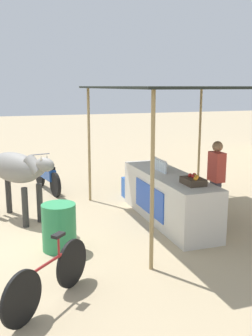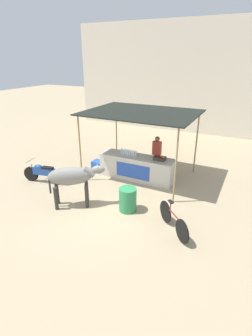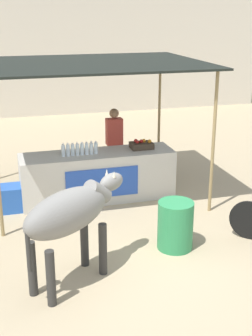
{
  "view_description": "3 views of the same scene",
  "coord_description": "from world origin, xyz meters",
  "px_view_note": "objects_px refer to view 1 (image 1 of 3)",
  "views": [
    {
      "loc": [
        6.88,
        -1.04,
        2.66
      ],
      "look_at": [
        -0.39,
        1.45,
        1.05
      ],
      "focal_mm": 42.0,
      "sensor_mm": 36.0,
      "label": 1
    },
    {
      "loc": [
        3.98,
        -6.61,
        4.6
      ],
      "look_at": [
        0.05,
        1.12,
        0.89
      ],
      "focal_mm": 28.0,
      "sensor_mm": 36.0,
      "label": 2
    },
    {
      "loc": [
        -1.82,
        -6.29,
        3.63
      ],
      "look_at": [
        0.23,
        0.97,
        1.03
      ],
      "focal_mm": 50.0,
      "sensor_mm": 36.0,
      "label": 3
    }
  ],
  "objects_px": {
    "motorcycle_parked": "(47,175)",
    "bicycle_leaning": "(49,278)",
    "fruit_crate": "(193,181)",
    "vendor_behind_counter": "(216,183)",
    "water_barrel": "(59,227)",
    "cooler_box": "(134,189)",
    "cow": "(17,170)",
    "stall_counter": "(168,197)"
  },
  "relations": [
    {
      "from": "motorcycle_parked",
      "to": "bicycle_leaning",
      "type": "bearing_deg",
      "value": -7.42
    },
    {
      "from": "fruit_crate",
      "to": "vendor_behind_counter",
      "type": "height_order",
      "value": "vendor_behind_counter"
    },
    {
      "from": "stall_counter",
      "to": "bicycle_leaning",
      "type": "distance_m",
      "value": 3.58
    },
    {
      "from": "cooler_box",
      "to": "cow",
      "type": "height_order",
      "value": "cow"
    },
    {
      "from": "fruit_crate",
      "to": "cow",
      "type": "xyz_separation_m",
      "value": [
        -1.9,
        -2.88,
        0.0
      ]
    },
    {
      "from": "fruit_crate",
      "to": "bicycle_leaning",
      "type": "bearing_deg",
      "value": -62.21
    },
    {
      "from": "stall_counter",
      "to": "water_barrel",
      "type": "relative_size",
      "value": 3.85
    },
    {
      "from": "motorcycle_parked",
      "to": "bicycle_leaning",
      "type": "relative_size",
      "value": 1.48
    },
    {
      "from": "cow",
      "to": "vendor_behind_counter",
      "type": "bearing_deg",
      "value": 66.95
    },
    {
      "from": "fruit_crate",
      "to": "bicycle_leaning",
      "type": "height_order",
      "value": "fruit_crate"
    },
    {
      "from": "stall_counter",
      "to": "vendor_behind_counter",
      "type": "distance_m",
      "value": 0.99
    },
    {
      "from": "water_barrel",
      "to": "motorcycle_parked",
      "type": "xyz_separation_m",
      "value": [
        -3.82,
        0.32,
        0.04
      ]
    },
    {
      "from": "fruit_crate",
      "to": "motorcycle_parked",
      "type": "relative_size",
      "value": 0.25
    },
    {
      "from": "fruit_crate",
      "to": "motorcycle_parked",
      "type": "height_order",
      "value": "fruit_crate"
    },
    {
      "from": "vendor_behind_counter",
      "to": "cooler_box",
      "type": "relative_size",
      "value": 2.75
    },
    {
      "from": "stall_counter",
      "to": "cow",
      "type": "height_order",
      "value": "cow"
    },
    {
      "from": "cooler_box",
      "to": "vendor_behind_counter",
      "type": "bearing_deg",
      "value": 20.7
    },
    {
      "from": "cooler_box",
      "to": "motorcycle_parked",
      "type": "height_order",
      "value": "motorcycle_parked"
    },
    {
      "from": "stall_counter",
      "to": "cooler_box",
      "type": "xyz_separation_m",
      "value": [
        -1.71,
        -0.1,
        -0.24
      ]
    },
    {
      "from": "cooler_box",
      "to": "bicycle_leaning",
      "type": "distance_m",
      "value": 4.83
    },
    {
      "from": "water_barrel",
      "to": "cooler_box",
      "type": "bearing_deg",
      "value": 138.05
    },
    {
      "from": "fruit_crate",
      "to": "water_barrel",
      "type": "bearing_deg",
      "value": -94.38
    },
    {
      "from": "vendor_behind_counter",
      "to": "cooler_box",
      "type": "height_order",
      "value": "vendor_behind_counter"
    },
    {
      "from": "fruit_crate",
      "to": "cow",
      "type": "relative_size",
      "value": 0.26
    },
    {
      "from": "motorcycle_parked",
      "to": "bicycle_leaning",
      "type": "distance_m",
      "value": 5.49
    },
    {
      "from": "vendor_behind_counter",
      "to": "motorcycle_parked",
      "type": "relative_size",
      "value": 0.93
    },
    {
      "from": "bicycle_leaning",
      "to": "cow",
      "type": "bearing_deg",
      "value": -177.65
    },
    {
      "from": "stall_counter",
      "to": "cow",
      "type": "bearing_deg",
      "value": -109.26
    },
    {
      "from": "water_barrel",
      "to": "bicycle_leaning",
      "type": "distance_m",
      "value": 1.67
    },
    {
      "from": "fruit_crate",
      "to": "bicycle_leaning",
      "type": "relative_size",
      "value": 0.37
    },
    {
      "from": "cooler_box",
      "to": "water_barrel",
      "type": "xyz_separation_m",
      "value": [
        2.45,
        -2.2,
        0.15
      ]
    },
    {
      "from": "vendor_behind_counter",
      "to": "motorcycle_parked",
      "type": "bearing_deg",
      "value": -142.93
    },
    {
      "from": "water_barrel",
      "to": "bicycle_leaning",
      "type": "relative_size",
      "value": 0.65
    },
    {
      "from": "vendor_behind_counter",
      "to": "water_barrel",
      "type": "xyz_separation_m",
      "value": [
        0.2,
        -3.05,
        -0.46
      ]
    },
    {
      "from": "bicycle_leaning",
      "to": "cooler_box",
      "type": "bearing_deg",
      "value": 147.54
    },
    {
      "from": "cooler_box",
      "to": "water_barrel",
      "type": "relative_size",
      "value": 0.77
    },
    {
      "from": "vendor_behind_counter",
      "to": "bicycle_leaning",
      "type": "height_order",
      "value": "vendor_behind_counter"
    },
    {
      "from": "stall_counter",
      "to": "fruit_crate",
      "type": "relative_size",
      "value": 6.82
    },
    {
      "from": "water_barrel",
      "to": "motorcycle_parked",
      "type": "bearing_deg",
      "value": 175.24
    },
    {
      "from": "stall_counter",
      "to": "fruit_crate",
      "type": "distance_m",
      "value": 1.07
    },
    {
      "from": "fruit_crate",
      "to": "water_barrel",
      "type": "height_order",
      "value": "fruit_crate"
    },
    {
      "from": "stall_counter",
      "to": "vendor_behind_counter",
      "type": "xyz_separation_m",
      "value": [
        0.54,
        0.75,
        0.37
      ]
    }
  ]
}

